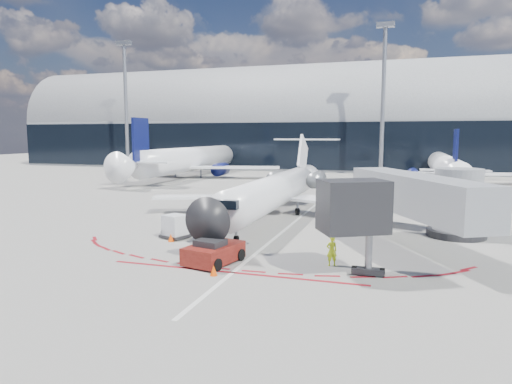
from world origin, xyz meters
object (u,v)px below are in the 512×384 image
(ramp_worker, at_px, (332,251))
(uld_container, at_px, (175,227))
(regional_jet, at_px, (277,189))
(pushback_tug, at_px, (214,252))

(ramp_worker, xyz_separation_m, uld_container, (-11.32, 3.44, -0.02))
(regional_jet, relative_size, ramp_worker, 17.29)
(regional_jet, bearing_deg, uld_container, -114.34)
(pushback_tug, relative_size, ramp_worker, 3.31)
(regional_jet, height_order, ramp_worker, regional_jet)
(regional_jet, xyz_separation_m, pushback_tug, (0.35, -15.12, -1.79))
(ramp_worker, bearing_deg, pushback_tug, -16.18)
(regional_jet, distance_m, ramp_worker, 15.28)
(pushback_tug, distance_m, ramp_worker, 6.53)
(regional_jet, distance_m, pushback_tug, 15.23)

